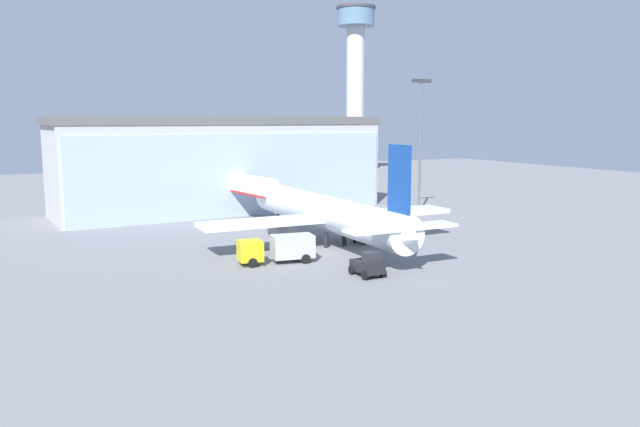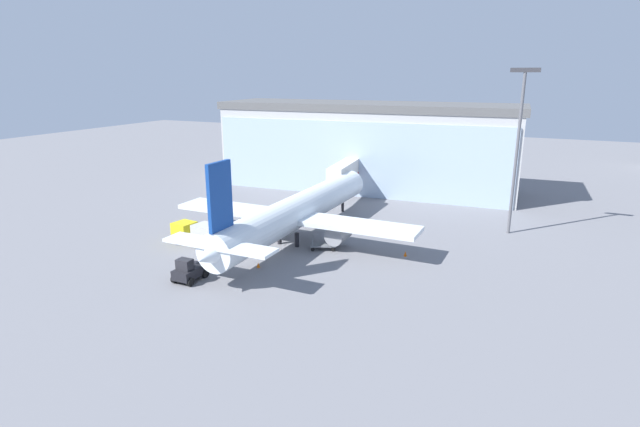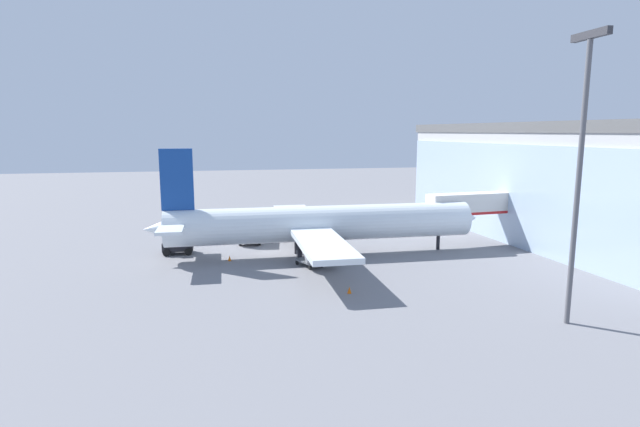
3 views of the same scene
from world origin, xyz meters
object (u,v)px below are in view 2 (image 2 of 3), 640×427
object	(u,v)px
airplane	(296,212)
pushback_tug	(189,271)
jet_bridge	(347,170)
safety_cone_wingtip	(405,254)
catering_truck	(202,234)
baggage_cart	(323,245)
safety_cone_nose	(258,265)
apron_light_mast	(518,139)

from	to	relation	value
airplane	pushback_tug	xyz separation A→B (m)	(-3.78, -14.73, -2.45)
jet_bridge	safety_cone_wingtip	bearing A→B (deg)	-149.44
jet_bridge	safety_cone_wingtip	distance (m)	25.13
airplane	catering_truck	xyz separation A→B (m)	(-8.63, -6.34, -1.95)
jet_bridge	baggage_cart	bearing A→B (deg)	-170.84
jet_bridge	catering_truck	distance (m)	27.44
safety_cone_nose	airplane	bearing A→B (deg)	92.61
catering_truck	baggage_cart	size ratio (longest dim) A/B	2.35
pushback_tug	safety_cone_nose	xyz separation A→B (m)	(4.21, 5.50, -0.70)
catering_truck	pushback_tug	xyz separation A→B (m)	(4.84, -8.38, -0.49)
baggage_cart	pushback_tug	size ratio (longest dim) A/B	1.00
pushback_tug	safety_cone_wingtip	bearing A→B (deg)	-48.49
jet_bridge	catering_truck	world-z (taller)	jet_bridge
safety_cone_wingtip	airplane	bearing A→B (deg)	-179.69
safety_cone_nose	pushback_tug	bearing A→B (deg)	-127.42
baggage_cart	safety_cone_wingtip	world-z (taller)	baggage_cart
pushback_tug	airplane	bearing A→B (deg)	-14.25
apron_light_mast	safety_cone_nose	size ratio (longest dim) A/B	35.34
catering_truck	safety_cone_nose	distance (m)	9.57
jet_bridge	apron_light_mast	world-z (taller)	apron_light_mast
baggage_cart	safety_cone_nose	size ratio (longest dim) A/B	5.83
jet_bridge	safety_cone_wingtip	size ratio (longest dim) A/B	24.35
airplane	safety_cone_nose	bearing A→B (deg)	-176.52
apron_light_mast	pushback_tug	bearing A→B (deg)	-133.19
apron_light_mast	safety_cone_wingtip	size ratio (longest dim) A/B	35.34
jet_bridge	safety_cone_nose	bearing A→B (deg)	178.23
catering_truck	safety_cone_nose	xyz separation A→B (m)	(9.05, -2.89, -1.19)
apron_light_mast	catering_truck	xyz separation A→B (m)	(-31.00, -19.48, -10.01)
safety_cone_nose	safety_cone_wingtip	bearing A→B (deg)	36.41
safety_cone_nose	safety_cone_wingtip	distance (m)	15.67
airplane	pushback_tug	distance (m)	15.40
jet_bridge	pushback_tug	bearing A→B (deg)	170.66
pushback_tug	safety_cone_wingtip	size ratio (longest dim) A/B	5.83
jet_bridge	pushback_tug	world-z (taller)	jet_bridge
baggage_cart	safety_cone_wingtip	size ratio (longest dim) A/B	5.83
safety_cone_wingtip	safety_cone_nose	bearing A→B (deg)	-143.59
airplane	apron_light_mast	bearing A→B (deg)	-58.71
apron_light_mast	pushback_tug	distance (m)	39.64
baggage_cart	pushback_tug	bearing A→B (deg)	-144.61
jet_bridge	airplane	size ratio (longest dim) A/B	0.37
airplane	catering_truck	size ratio (longest dim) A/B	4.78
airplane	catering_truck	world-z (taller)	airplane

